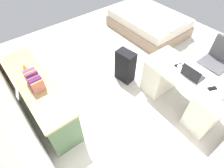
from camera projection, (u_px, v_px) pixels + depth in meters
name	position (u px, v px, depth m)	size (l,w,h in m)	color
ground_plane	(136.00, 70.00, 3.93)	(5.72, 5.72, 0.00)	beige
desk	(183.00, 90.00, 3.04)	(1.46, 0.71, 0.73)	silver
office_chair	(214.00, 65.00, 3.41)	(0.52, 0.52, 0.94)	black
credenza	(42.00, 98.00, 2.94)	(1.80, 0.48, 0.75)	#4C6B47
bed	(149.00, 23.00, 4.82)	(1.90, 1.40, 0.58)	gray
suitcase_black	(125.00, 66.00, 3.52)	(0.36, 0.22, 0.67)	black
laptop	(192.00, 74.00, 2.72)	(0.32, 0.23, 0.21)	#333338
computer_mouse	(179.00, 66.00, 2.90)	(0.06, 0.10, 0.03)	white
cell_phone_near_laptop	(212.00, 88.00, 2.59)	(0.07, 0.14, 0.01)	black
cell_phone_by_mouse	(179.00, 65.00, 2.93)	(0.07, 0.14, 0.01)	black
book_row	(34.00, 81.00, 2.54)	(0.32, 0.17, 0.24)	#BC6E57
figurine_small	(24.00, 67.00, 2.81)	(0.08, 0.08, 0.11)	gold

